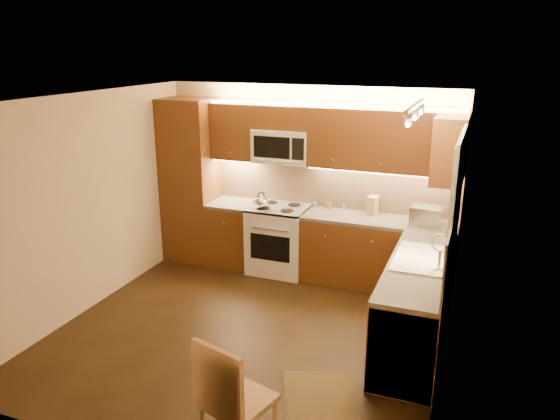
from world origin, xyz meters
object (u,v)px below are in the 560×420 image
at_px(sink, 422,252).
at_px(dining_chair, 238,397).
at_px(microwave, 283,146).
at_px(toaster_oven, 427,215).
at_px(knife_block, 373,205).
at_px(stove, 279,239).
at_px(kettle, 261,200).
at_px(soap_bottle, 449,243).

xyz_separation_m(sink, dining_chair, (-1.01, -2.24, -0.46)).
relative_size(microwave, toaster_oven, 2.07).
bearing_deg(microwave, knife_block, 2.86).
relative_size(stove, microwave, 1.21).
distance_m(microwave, knife_block, 1.41).
height_order(stove, kettle, kettle).
bearing_deg(kettle, soap_bottle, 4.60).
distance_m(toaster_oven, dining_chair, 3.56).
bearing_deg(sink, toaster_oven, 94.17).
bearing_deg(toaster_oven, sink, -79.38).
relative_size(microwave, soap_bottle, 3.86).
bearing_deg(knife_block, stove, -162.11).
distance_m(stove, kettle, 0.63).
bearing_deg(kettle, stove, 56.23).
height_order(kettle, knife_block, kettle).
relative_size(toaster_oven, dining_chair, 0.36).
height_order(microwave, soap_bottle, microwave).
bearing_deg(sink, soap_bottle, 52.50).
height_order(sink, kettle, kettle).
xyz_separation_m(microwave, kettle, (-0.20, -0.28, -0.69)).
height_order(sink, toaster_oven, toaster_oven).
relative_size(knife_block, soap_bottle, 1.21).
height_order(sink, soap_bottle, soap_bottle).
bearing_deg(sink, dining_chair, -114.36).
distance_m(microwave, kettle, 0.77).
height_order(stove, sink, sink).
distance_m(knife_block, soap_bottle, 1.44).
bearing_deg(sink, kettle, 156.12).
bearing_deg(kettle, dining_chair, -49.93).
bearing_deg(knife_block, sink, -50.59).
bearing_deg(microwave, soap_bottle, -22.95).
height_order(microwave, kettle, microwave).
bearing_deg(microwave, stove, -90.00).
distance_m(stove, dining_chair, 3.51).
xyz_separation_m(microwave, toaster_oven, (1.92, -0.10, -0.71)).
xyz_separation_m(knife_block, soap_bottle, (1.02, -1.01, -0.02)).
xyz_separation_m(kettle, dining_chair, (1.19, -3.22, -0.52)).
bearing_deg(soap_bottle, knife_block, 123.84).
bearing_deg(toaster_oven, soap_bottle, -62.61).
height_order(soap_bottle, dining_chair, soap_bottle).
xyz_separation_m(toaster_oven, knife_block, (-0.70, 0.16, 0.01)).
xyz_separation_m(microwave, knife_block, (1.22, 0.06, -0.70)).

